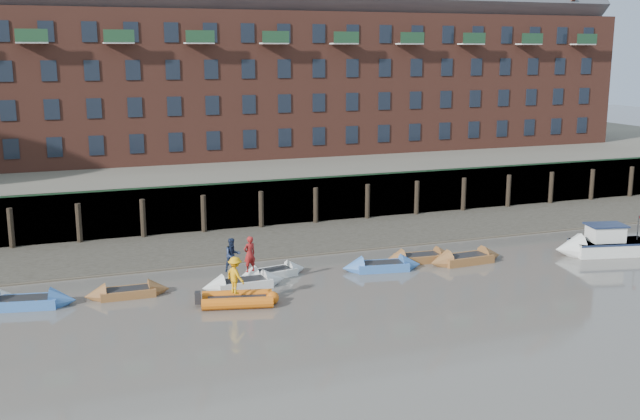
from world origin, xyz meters
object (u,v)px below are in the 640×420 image
rowboat_4 (272,273)px  rowboat_2 (128,292)px  person_rower_b (232,255)px  rowboat_1 (24,302)px  person_rower_a (250,254)px  rowboat_3 (244,283)px  person_rib_crew (235,275)px  rowboat_5 (382,266)px  motor_launch (596,245)px  rowboat_6 (420,258)px  rowboat_7 (466,259)px  rib_tender (241,299)px

rowboat_4 → rowboat_2: bearing=175.1°
rowboat_4 → person_rower_b: bearing=-165.8°
rowboat_1 → person_rower_a: 11.09m
rowboat_1 → rowboat_3: (10.63, -0.70, -0.02)m
person_rower_b → person_rib_crew: person_rower_b is taller
rowboat_5 → motor_launch: size_ratio=0.77×
rowboat_6 → rowboat_7: size_ratio=0.93×
rowboat_5 → rib_tender: 9.34m
rowboat_1 → person_rower_b: (10.13, -0.46, 1.50)m
rowboat_4 → person_rower_a: bearing=-148.5°
rowboat_2 → rowboat_6: (16.70, 0.57, 0.01)m
motor_launch → person_rib_crew: size_ratio=3.34×
rowboat_2 → motor_launch: (27.31, -1.75, 0.39)m
rowboat_2 → rowboat_7: bearing=-0.9°
rib_tender → rowboat_6: bearing=30.9°
rowboat_1 → rib_tender: rowboat_1 is taller
rowboat_3 → rowboat_6: (10.88, 1.19, -0.00)m
rowboat_3 → person_rower_a: 1.61m
motor_launch → person_rower_a: size_ratio=3.21×
rowboat_2 → rowboat_4: rowboat_2 is taller
rowboat_5 → person_rower_a: bearing=-166.9°
rowboat_2 → rowboat_5: bearing=-0.0°
motor_launch → rowboat_3: bearing=9.4°
rowboat_2 → rowboat_4: 7.80m
rowboat_4 → rowboat_7: size_ratio=0.87×
rowboat_5 → motor_launch: 13.52m
rowboat_5 → rib_tender: rowboat_5 is taller
rowboat_3 → person_rower_b: (-0.50, 0.24, 1.52)m
rowboat_4 → rowboat_6: rowboat_6 is taller
rowboat_2 → rib_tender: rowboat_2 is taller
rowboat_1 → rowboat_5: rowboat_1 is taller
rowboat_4 → person_rower_a: person_rower_a is taller
rowboat_3 → person_rower_a: person_rower_a is taller
rowboat_6 → rowboat_7: rowboat_7 is taller
rowboat_2 → rowboat_4: size_ratio=1.00×
rowboat_1 → rowboat_7: 23.89m
rowboat_7 → rib_tender: size_ratio=1.25×
rowboat_2 → rowboat_7: (19.06, -0.59, 0.03)m
motor_launch → rowboat_4: bearing=5.2°
rowboat_1 → rowboat_4: (12.57, 0.66, -0.04)m
rowboat_6 → person_rower_b: 11.52m
rowboat_6 → rowboat_4: bearing=-177.1°
rib_tender → person_rower_a: (1.14, 2.44, 1.52)m
person_rib_crew → rowboat_4: bearing=-60.9°
rowboat_5 → rowboat_7: bearing=5.5°
rib_tender → person_rower_a: person_rower_a is taller
rowboat_2 → rib_tender: (5.00, -3.15, 0.07)m
rowboat_3 → rowboat_5: 8.07m
person_rower_a → rowboat_4: bearing=-156.3°
rowboat_4 → rowboat_7: bearing=-17.0°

